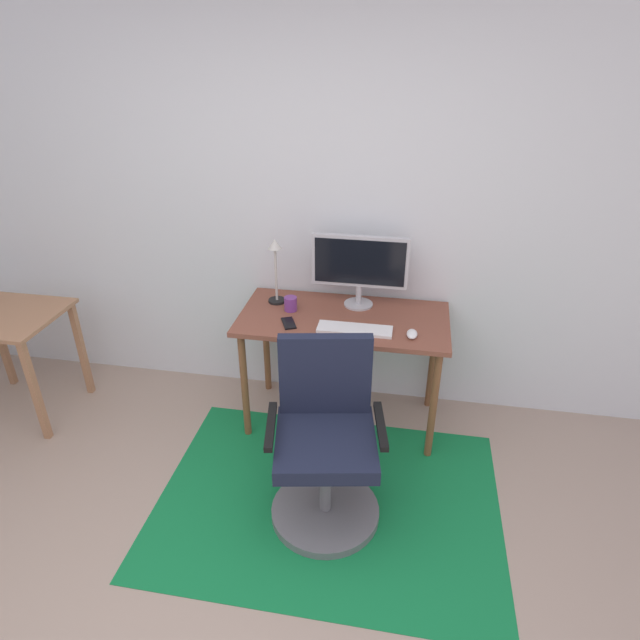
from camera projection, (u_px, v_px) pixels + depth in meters
name	position (u px, v px, depth m)	size (l,w,h in m)	color
wall_back	(307.00, 210.00, 3.37)	(6.00, 0.10, 2.60)	silver
area_rug	(328.00, 500.00, 2.97)	(1.85, 1.37, 0.01)	#13763B
desk	(343.00, 330.00, 3.29)	(1.26, 0.63, 0.77)	brown
monitor	(360.00, 264.00, 3.25)	(0.59, 0.18, 0.45)	#B2B2B7
keyboard	(355.00, 329.00, 3.09)	(0.43, 0.13, 0.02)	white
computer_mouse	(412.00, 334.00, 3.02)	(0.06, 0.10, 0.03)	white
coffee_cup	(291.00, 304.00, 3.30)	(0.08, 0.08, 0.09)	#733685
cell_phone	(289.00, 323.00, 3.16)	(0.07, 0.14, 0.01)	black
desk_lamp	(276.00, 263.00, 3.30)	(0.11, 0.11, 0.42)	black
office_chair	(325.00, 450.00, 2.74)	(0.63, 0.57, 0.98)	slate
side_table	(6.00, 331.00, 3.42)	(0.70, 0.58, 0.73)	#A1714E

